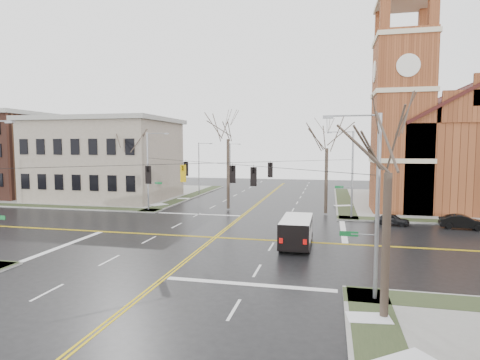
% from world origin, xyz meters
% --- Properties ---
extents(ground, '(120.00, 120.00, 0.00)m').
position_xyz_m(ground, '(0.00, 0.00, 0.00)').
color(ground, black).
rests_on(ground, ground).
extents(sidewalks, '(80.00, 80.00, 0.17)m').
position_xyz_m(sidewalks, '(0.00, 0.00, 0.08)').
color(sidewalks, gray).
rests_on(sidewalks, ground).
extents(road_markings, '(100.00, 100.00, 0.01)m').
position_xyz_m(road_markings, '(0.00, 0.00, 0.01)').
color(road_markings, gold).
rests_on(road_markings, ground).
extents(church, '(24.28, 27.48, 27.50)m').
position_xyz_m(church, '(24.76, 24.78, 8.43)').
color(church, brown).
rests_on(church, ground).
extents(civic_building_a, '(18.00, 14.00, 11.00)m').
position_xyz_m(civic_building_a, '(-22.00, 20.00, 5.50)').
color(civic_building_a, gray).
rests_on(civic_building_a, ground).
extents(signal_pole_ne, '(2.75, 0.22, 9.00)m').
position_xyz_m(signal_pole_ne, '(11.32, 11.50, 4.95)').
color(signal_pole_ne, gray).
rests_on(signal_pole_ne, ground).
extents(signal_pole_nw, '(2.75, 0.22, 9.00)m').
position_xyz_m(signal_pole_nw, '(-11.32, 11.50, 4.95)').
color(signal_pole_nw, gray).
rests_on(signal_pole_nw, ground).
extents(signal_pole_se, '(2.75, 0.22, 9.00)m').
position_xyz_m(signal_pole_se, '(11.32, -11.50, 4.95)').
color(signal_pole_se, gray).
rests_on(signal_pole_se, ground).
extents(span_wires, '(23.02, 23.02, 0.03)m').
position_xyz_m(span_wires, '(0.00, 0.00, 6.20)').
color(span_wires, black).
rests_on(span_wires, ground).
extents(traffic_signals, '(8.21, 8.26, 1.30)m').
position_xyz_m(traffic_signals, '(-0.00, -0.67, 5.45)').
color(traffic_signals, black).
rests_on(traffic_signals, ground).
extents(streetlight_north_a, '(2.30, 0.20, 8.00)m').
position_xyz_m(streetlight_north_a, '(-10.65, 28.00, 4.47)').
color(streetlight_north_a, gray).
rests_on(streetlight_north_a, ground).
extents(streetlight_north_b, '(2.30, 0.20, 8.00)m').
position_xyz_m(streetlight_north_b, '(-10.65, 48.00, 4.47)').
color(streetlight_north_b, gray).
rests_on(streetlight_north_b, ground).
extents(cargo_van, '(2.23, 5.70, 2.16)m').
position_xyz_m(cargo_van, '(6.84, -1.24, 1.28)').
color(cargo_van, white).
rests_on(cargo_van, ground).
extents(parked_car_a, '(3.41, 2.31, 1.08)m').
position_xyz_m(parked_car_a, '(15.16, 8.88, 0.54)').
color(parked_car_a, black).
rests_on(parked_car_a, ground).
extents(parked_car_b, '(4.10, 1.83, 1.31)m').
position_xyz_m(parked_car_b, '(21.18, 8.28, 0.65)').
color(parked_car_b, black).
rests_on(parked_car_b, ground).
extents(tree_nw_far, '(4.00, 4.00, 10.32)m').
position_xyz_m(tree_nw_far, '(-14.50, 13.55, 7.49)').
color(tree_nw_far, '#3B2E25').
rests_on(tree_nw_far, ground).
extents(tree_nw_near, '(4.00, 4.00, 12.39)m').
position_xyz_m(tree_nw_near, '(-2.55, 14.29, 8.95)').
color(tree_nw_near, '#3B2E25').
rests_on(tree_nw_near, ground).
extents(tree_ne, '(4.00, 4.00, 10.80)m').
position_xyz_m(tree_ne, '(8.83, 13.43, 7.83)').
color(tree_ne, '#3B2E25').
rests_on(tree_ne, ground).
extents(tree_se, '(4.00, 4.00, 9.46)m').
position_xyz_m(tree_se, '(11.66, -13.60, 6.87)').
color(tree_se, '#3B2E25').
rests_on(tree_se, ground).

